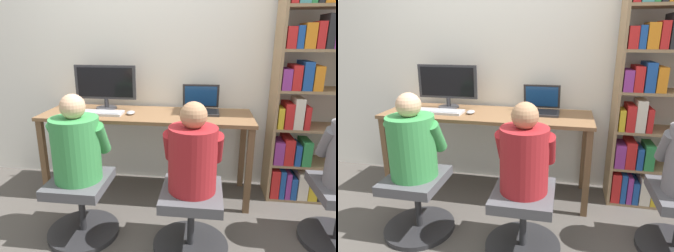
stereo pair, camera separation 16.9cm
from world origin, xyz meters
TOP-DOWN VIEW (x-y plane):
  - ground_plane at (0.00, 0.00)m, footprint 14.00×14.00m
  - wall_back at (0.00, 0.63)m, footprint 10.00×0.05m
  - desk at (0.00, 0.28)m, footprint 1.84×0.56m
  - desktop_monitor at (-0.41, 0.41)m, footprint 0.58×0.19m
  - laptop at (0.47, 0.39)m, footprint 0.33×0.28m
  - keyboard at (-0.42, 0.20)m, footprint 0.44×0.16m
  - computer_mouse_by_keyboard at (-0.13, 0.23)m, footprint 0.07×0.10m
  - office_chair_left at (-0.36, -0.40)m, footprint 0.53×0.53m
  - office_chair_right at (0.45, -0.46)m, footprint 0.53×0.53m
  - person_at_monitor at (-0.36, -0.40)m, footprint 0.41×0.33m
  - person_at_laptop at (0.45, -0.46)m, footprint 0.39×0.32m
  - bookshelf at (1.38, 0.37)m, footprint 0.76×0.31m

SIDE VIEW (x-z plane):
  - ground_plane at x=0.00m, z-range 0.00..0.00m
  - office_chair_left at x=-0.36m, z-range 0.01..0.47m
  - office_chair_right at x=0.45m, z-range 0.01..0.47m
  - desk at x=0.00m, z-range 0.30..1.07m
  - person_at_laptop at x=0.45m, z-range 0.41..1.00m
  - person_at_monitor at x=-0.36m, z-range 0.40..1.01m
  - keyboard at x=-0.42m, z-range 0.77..0.80m
  - computer_mouse_by_keyboard at x=-0.13m, z-range 0.77..0.80m
  - laptop at x=0.47m, z-range 0.70..0.94m
  - bookshelf at x=1.38m, z-range -0.07..1.92m
  - desktop_monitor at x=-0.41m, z-range 0.79..1.19m
  - wall_back at x=0.00m, z-range 0.00..2.60m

